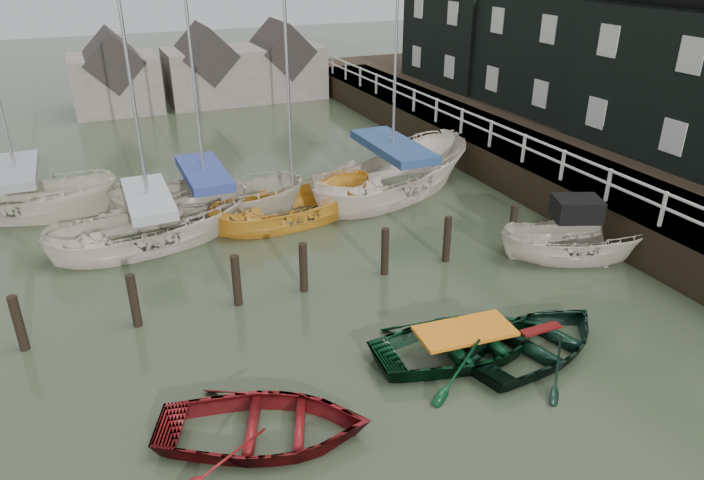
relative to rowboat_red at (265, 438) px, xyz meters
name	(u,v)px	position (x,y,z in m)	size (l,w,h in m)	color
ground	(394,339)	(3.73, 1.97, 0.00)	(120.00, 120.00, 0.00)	#2D3723
pier	(489,148)	(13.20, 11.97, 0.71)	(3.04, 32.00, 2.70)	black
land_strip	(590,149)	(18.73, 11.97, 0.00)	(14.00, 38.00, 1.50)	black
quay_houses	(637,20)	(18.72, 10.63, 5.68)	(6.52, 28.14, 10.01)	black
mooring_pilings	(307,273)	(2.61, 4.97, 0.50)	(13.72, 0.22, 1.80)	black
far_sheds	(203,70)	(4.56, 27.97, 1.86)	(14.00, 4.08, 4.39)	#665B51
rowboat_red	(265,438)	(0.00, 0.00, 0.00)	(2.87, 4.02, 0.83)	#610D10
rowboat_green	(463,354)	(4.89, 0.82, 0.00)	(3.02, 4.23, 0.88)	black
rowboat_dkgreen	(537,352)	(6.50, 0.21, 0.00)	(2.82, 3.95, 0.82)	black
motorboat	(574,255)	(10.53, 3.64, 0.09)	(4.84, 3.26, 2.70)	beige
sailboat_a	(155,240)	(-0.77, 9.66, 0.06)	(6.70, 3.47, 11.43)	beige
sailboat_b	(208,213)	(1.22, 11.18, 0.06)	(7.06, 4.75, 10.85)	beige
sailboat_c	(294,219)	(3.79, 9.65, 0.01)	(6.06, 2.85, 9.47)	gold
sailboat_d	(392,191)	(7.99, 10.64, 0.06)	(8.32, 5.66, 12.27)	beige
sailboat_e	(25,212)	(-4.56, 13.84, 0.06)	(7.12, 4.85, 9.87)	beige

